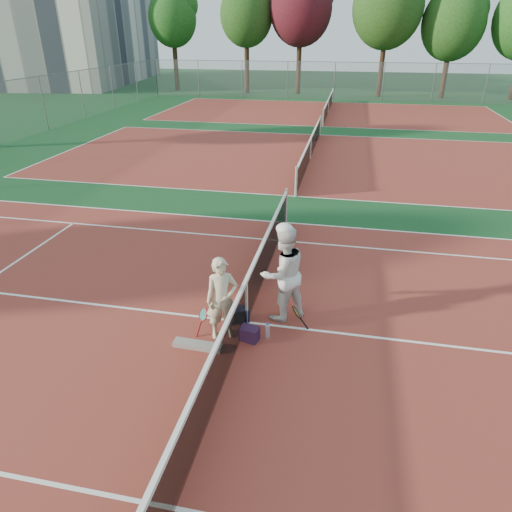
# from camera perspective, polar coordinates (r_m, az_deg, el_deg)

# --- Properties ---
(ground) EXTENTS (130.00, 130.00, 0.00)m
(ground) POSITION_cam_1_polar(r_m,az_deg,el_deg) (9.37, -1.17, -8.30)
(ground) COLOR #103D1B
(ground) RESTS_ON ground
(court_main) EXTENTS (23.77, 10.97, 0.01)m
(court_main) POSITION_cam_1_polar(r_m,az_deg,el_deg) (9.37, -1.17, -8.29)
(court_main) COLOR maroon
(court_main) RESTS_ON ground
(court_far_a) EXTENTS (23.77, 10.97, 0.01)m
(court_far_a) POSITION_cam_1_polar(r_m,az_deg,el_deg) (21.75, 6.79, 11.99)
(court_far_a) COLOR maroon
(court_far_a) RESTS_ON ground
(court_far_b) EXTENTS (23.77, 10.97, 0.01)m
(court_far_b) POSITION_cam_1_polar(r_m,az_deg,el_deg) (34.97, 8.99, 17.29)
(court_far_b) COLOR maroon
(court_far_b) RESTS_ON ground
(net_main) EXTENTS (0.10, 10.98, 1.02)m
(net_main) POSITION_cam_1_polar(r_m,az_deg,el_deg) (9.09, -1.20, -5.66)
(net_main) COLOR black
(net_main) RESTS_ON ground
(net_far_a) EXTENTS (0.10, 10.98, 1.02)m
(net_far_a) POSITION_cam_1_polar(r_m,az_deg,el_deg) (21.63, 6.86, 13.29)
(net_far_a) COLOR black
(net_far_a) RESTS_ON ground
(net_far_b) EXTENTS (0.10, 10.98, 1.02)m
(net_far_b) POSITION_cam_1_polar(r_m,az_deg,el_deg) (34.89, 9.05, 18.11)
(net_far_b) COLOR black
(net_far_b) RESTS_ON ground
(fence_back) EXTENTS (32.00, 0.06, 3.00)m
(fence_back) POSITION_cam_1_polar(r_m,az_deg,el_deg) (41.73, 9.77, 20.74)
(fence_back) COLOR slate
(fence_back) RESTS_ON ground
(apartment_block) EXTENTS (12.96, 23.18, 15.00)m
(apartment_block) POSITION_cam_1_polar(r_m,az_deg,el_deg) (59.52, -20.77, 26.97)
(apartment_block) COLOR beige
(apartment_block) RESTS_ON ground
(player_a) EXTENTS (0.72, 0.61, 1.66)m
(player_a) POSITION_cam_1_polar(r_m,az_deg,el_deg) (8.57, -4.28, -5.37)
(player_a) COLOR beige
(player_a) RESTS_ON ground
(player_b) EXTENTS (1.24, 1.21, 2.01)m
(player_b) POSITION_cam_1_polar(r_m,az_deg,el_deg) (9.06, 3.40, -2.19)
(player_b) COLOR white
(player_b) RESTS_ON ground
(racket_red) EXTENTS (0.37, 0.37, 0.57)m
(racket_red) POSITION_cam_1_polar(r_m,az_deg,el_deg) (8.97, -6.57, -8.10)
(racket_red) COLOR maroon
(racket_red) RESTS_ON ground
(racket_black_held) EXTENTS (0.40, 0.34, 0.53)m
(racket_black_held) POSITION_cam_1_polar(r_m,az_deg,el_deg) (9.05, 5.01, -7.79)
(racket_black_held) COLOR black
(racket_black_held) RESTS_ON ground
(racket_spare) EXTENTS (0.54, 0.65, 0.03)m
(racket_spare) POSITION_cam_1_polar(r_m,az_deg,el_deg) (9.15, -1.27, -9.17)
(racket_spare) COLOR black
(racket_spare) RESTS_ON ground
(sports_bag_navy) EXTENTS (0.45, 0.40, 0.29)m
(sports_bag_navy) POSITION_cam_1_polar(r_m,az_deg,el_deg) (9.34, -2.08, -7.35)
(sports_bag_navy) COLOR black
(sports_bag_navy) RESTS_ON ground
(sports_bag_purple) EXTENTS (0.40, 0.32, 0.29)m
(sports_bag_purple) POSITION_cam_1_polar(r_m,az_deg,el_deg) (8.81, -0.83, -9.70)
(sports_bag_purple) COLOR #25102C
(sports_bag_purple) RESTS_ON ground
(net_cover_canvas) EXTENTS (0.94, 0.25, 0.10)m
(net_cover_canvas) POSITION_cam_1_polar(r_m,az_deg,el_deg) (8.75, -7.30, -11.01)
(net_cover_canvas) COLOR slate
(net_cover_canvas) RESTS_ON ground
(water_bottle) EXTENTS (0.09, 0.09, 0.30)m
(water_bottle) POSITION_cam_1_polar(r_m,az_deg,el_deg) (8.87, 1.44, -9.37)
(water_bottle) COLOR #C9E0FF
(water_bottle) RESTS_ON ground
(tree_back_0) EXTENTS (4.45, 4.45, 8.94)m
(tree_back_0) POSITION_cam_1_polar(r_m,az_deg,el_deg) (48.60, -10.40, 27.17)
(tree_back_0) COLOR #382314
(tree_back_0) RESTS_ON ground
(tree_back_1) EXTENTS (4.72, 4.72, 9.31)m
(tree_back_1) POSITION_cam_1_polar(r_m,az_deg,el_deg) (46.09, -1.20, 27.88)
(tree_back_1) COLOR #382314
(tree_back_1) RESTS_ON ground
(tree_back_maroon) EXTENTS (5.44, 5.44, 10.20)m
(tree_back_maroon) POSITION_cam_1_polar(r_m,az_deg,el_deg) (45.36, 5.63, 28.40)
(tree_back_maroon) COLOR #382314
(tree_back_maroon) RESTS_ON ground
(tree_back_3) EXTENTS (5.87, 5.87, 10.52)m
(tree_back_3) POSITION_cam_1_polar(r_m,az_deg,el_deg) (44.57, 16.20, 27.76)
(tree_back_3) COLOR #382314
(tree_back_3) RESTS_ON ground
(tree_back_4) EXTENTS (5.14, 5.14, 8.83)m
(tree_back_4) POSITION_cam_1_polar(r_m,az_deg,el_deg) (45.49, 23.45, 25.11)
(tree_back_4) COLOR #382314
(tree_back_4) RESTS_ON ground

